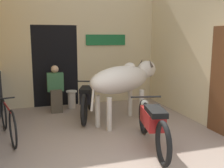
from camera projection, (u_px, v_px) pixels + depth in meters
wall_back_with_doorway at (69, 50)px, 7.46m from camera, size 4.29×0.93×3.67m
wall_right_with_door at (195, 41)px, 5.95m from camera, size 0.22×4.07×3.67m
cow at (125, 79)px, 5.79m from camera, size 2.08×1.45×1.38m
motorcycle_near at (152, 122)px, 4.49m from camera, size 0.65×1.99×0.79m
motorcycle_far at (87, 98)px, 6.21m from camera, size 0.79×1.88×0.80m
bicycle at (8, 120)px, 4.93m from camera, size 0.52×1.74×0.69m
shopkeeper_seated at (56, 88)px, 6.65m from camera, size 0.40×0.33×1.19m
plastic_stool at (72, 99)px, 7.03m from camera, size 0.29×0.29×0.48m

